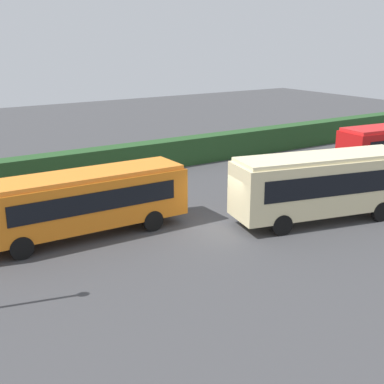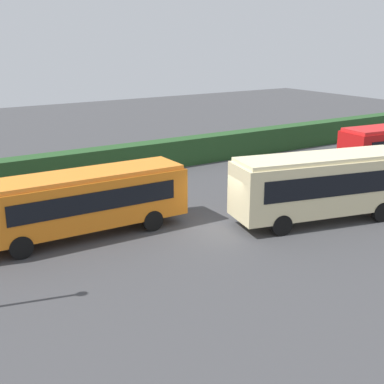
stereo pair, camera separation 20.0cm
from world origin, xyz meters
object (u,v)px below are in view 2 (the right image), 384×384
(person_center, at_px, (63,196))
(person_right, at_px, (290,188))
(bus_orange, at_px, (80,200))
(bus_cream, at_px, (322,184))

(person_center, xyz_separation_m, person_right, (10.66, -5.57, 0.11))
(bus_orange, bearing_deg, bus_cream, 158.27)
(bus_cream, height_order, person_center, bus_cream)
(bus_cream, xyz_separation_m, person_right, (0.42, 2.67, -0.92))
(bus_orange, height_order, bus_cream, bus_cream)
(bus_cream, relative_size, person_right, 4.98)
(bus_orange, xyz_separation_m, person_right, (11.14, -1.80, -0.73))
(bus_orange, distance_m, person_right, 11.31)
(person_center, bearing_deg, bus_orange, -23.03)
(bus_orange, distance_m, bus_cream, 11.62)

